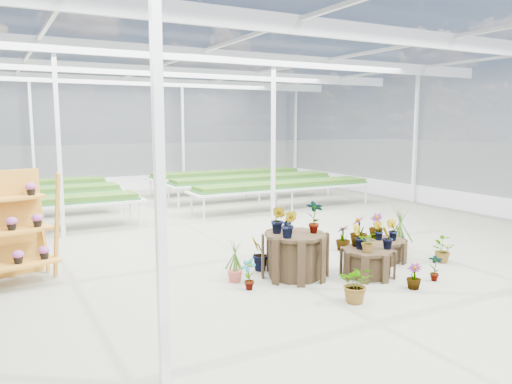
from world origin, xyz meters
name	(u,v)px	position (x,y,z in m)	size (l,w,h in m)	color
ground_plane	(245,261)	(0.00, 0.00, 0.00)	(24.00, 24.00, 0.00)	gray
greenhouse_shell	(244,151)	(0.00, 0.00, 2.25)	(18.00, 24.00, 4.50)	white
steel_frame	(244,151)	(0.00, 0.00, 2.25)	(18.00, 24.00, 4.50)	silver
nursery_benches	(146,196)	(0.00, 7.20, 0.42)	(16.00, 7.00, 0.84)	silver
plinth_tall	(295,255)	(0.32, -1.40, 0.41)	(1.19, 1.19, 0.81)	#322414
plinth_mid	(368,263)	(1.52, -2.00, 0.26)	(0.97, 0.97, 0.51)	#322414
plinth_low	(382,250)	(2.52, -1.30, 0.22)	(0.97, 0.97, 0.43)	#322414
nursery_plants	(348,244)	(1.42, -1.55, 0.52)	(4.84, 3.26, 1.43)	#2D5015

